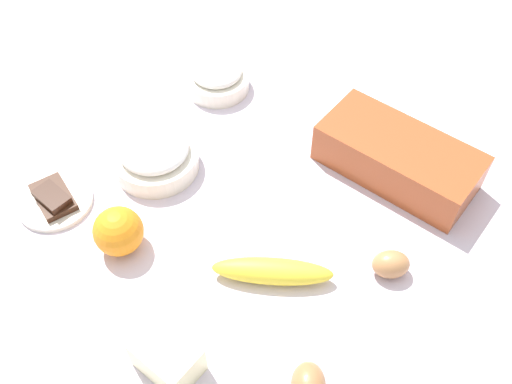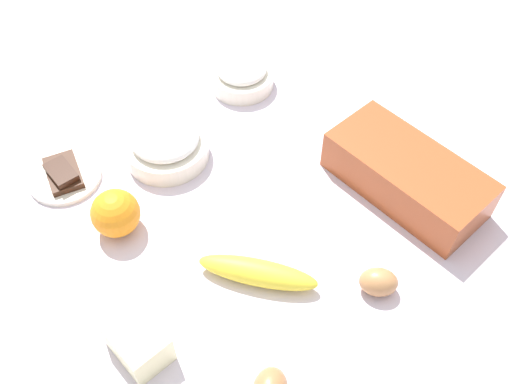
{
  "view_description": "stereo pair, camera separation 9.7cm",
  "coord_description": "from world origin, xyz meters",
  "px_view_note": "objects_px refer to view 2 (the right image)",
  "views": [
    {
      "loc": [
        0.45,
        -0.41,
        0.8
      ],
      "look_at": [
        0.0,
        0.0,
        0.04
      ],
      "focal_mm": 40.57,
      "sensor_mm": 36.0,
      "label": 1
    },
    {
      "loc": [
        0.51,
        -0.33,
        0.8
      ],
      "look_at": [
        0.0,
        0.0,
        0.04
      ],
      "focal_mm": 40.57,
      "sensor_mm": 36.0,
      "label": 2
    }
  ],
  "objects_px": {
    "flour_bowl": "(242,75)",
    "egg_near_butter": "(378,282)",
    "sugar_bowl": "(166,144)",
    "chocolate_plate": "(64,175)",
    "loaf_pan": "(407,174)",
    "banana": "(258,272)",
    "butter_block": "(138,342)",
    "orange_fruit": "(116,213)"
  },
  "relations": [
    {
      "from": "banana",
      "to": "orange_fruit",
      "type": "height_order",
      "value": "orange_fruit"
    },
    {
      "from": "flour_bowl",
      "to": "chocolate_plate",
      "type": "distance_m",
      "value": 0.41
    },
    {
      "from": "loaf_pan",
      "to": "sugar_bowl",
      "type": "relative_size",
      "value": 1.93
    },
    {
      "from": "loaf_pan",
      "to": "banana",
      "type": "relative_size",
      "value": 1.57
    },
    {
      "from": "orange_fruit",
      "to": "chocolate_plate",
      "type": "bearing_deg",
      "value": -166.3
    },
    {
      "from": "sugar_bowl",
      "to": "chocolate_plate",
      "type": "relative_size",
      "value": 1.19
    },
    {
      "from": "loaf_pan",
      "to": "banana",
      "type": "xyz_separation_m",
      "value": [
        0.01,
        -0.31,
        -0.02
      ]
    },
    {
      "from": "egg_near_butter",
      "to": "orange_fruit",
      "type": "bearing_deg",
      "value": -138.83
    },
    {
      "from": "orange_fruit",
      "to": "butter_block",
      "type": "bearing_deg",
      "value": -17.03
    },
    {
      "from": "loaf_pan",
      "to": "chocolate_plate",
      "type": "distance_m",
      "value": 0.6
    },
    {
      "from": "sugar_bowl",
      "to": "chocolate_plate",
      "type": "bearing_deg",
      "value": -105.46
    },
    {
      "from": "orange_fruit",
      "to": "chocolate_plate",
      "type": "relative_size",
      "value": 0.62
    },
    {
      "from": "banana",
      "to": "orange_fruit",
      "type": "relative_size",
      "value": 2.35
    },
    {
      "from": "banana",
      "to": "chocolate_plate",
      "type": "bearing_deg",
      "value": -153.9
    },
    {
      "from": "sugar_bowl",
      "to": "egg_near_butter",
      "type": "distance_m",
      "value": 0.45
    },
    {
      "from": "loaf_pan",
      "to": "sugar_bowl",
      "type": "height_order",
      "value": "loaf_pan"
    },
    {
      "from": "sugar_bowl",
      "to": "chocolate_plate",
      "type": "distance_m",
      "value": 0.19
    },
    {
      "from": "sugar_bowl",
      "to": "chocolate_plate",
      "type": "height_order",
      "value": "sugar_bowl"
    },
    {
      "from": "banana",
      "to": "chocolate_plate",
      "type": "height_order",
      "value": "banana"
    },
    {
      "from": "banana",
      "to": "butter_block",
      "type": "distance_m",
      "value": 0.21
    },
    {
      "from": "butter_block",
      "to": "banana",
      "type": "bearing_deg",
      "value": 91.92
    },
    {
      "from": "orange_fruit",
      "to": "egg_near_butter",
      "type": "relative_size",
      "value": 1.36
    },
    {
      "from": "butter_block",
      "to": "chocolate_plate",
      "type": "xyz_separation_m",
      "value": [
        -0.37,
        0.03,
        -0.02
      ]
    },
    {
      "from": "loaf_pan",
      "to": "banana",
      "type": "bearing_deg",
      "value": -97.19
    },
    {
      "from": "flour_bowl",
      "to": "egg_near_butter",
      "type": "distance_m",
      "value": 0.53
    },
    {
      "from": "banana",
      "to": "egg_near_butter",
      "type": "height_order",
      "value": "egg_near_butter"
    },
    {
      "from": "flour_bowl",
      "to": "sugar_bowl",
      "type": "bearing_deg",
      "value": -67.3
    },
    {
      "from": "flour_bowl",
      "to": "egg_near_butter",
      "type": "height_order",
      "value": "flour_bowl"
    },
    {
      "from": "loaf_pan",
      "to": "orange_fruit",
      "type": "xyz_separation_m",
      "value": [
        -0.2,
        -0.46,
        -0.0
      ]
    },
    {
      "from": "butter_block",
      "to": "orange_fruit",
      "type": "bearing_deg",
      "value": 162.97
    },
    {
      "from": "loaf_pan",
      "to": "egg_near_butter",
      "type": "distance_m",
      "value": 0.21
    },
    {
      "from": "chocolate_plate",
      "to": "flour_bowl",
      "type": "bearing_deg",
      "value": 96.03
    },
    {
      "from": "loaf_pan",
      "to": "flour_bowl",
      "type": "xyz_separation_m",
      "value": [
        -0.39,
        -0.09,
        -0.01
      ]
    },
    {
      "from": "sugar_bowl",
      "to": "butter_block",
      "type": "xyz_separation_m",
      "value": [
        0.32,
        -0.21,
        -0.0
      ]
    },
    {
      "from": "sugar_bowl",
      "to": "banana",
      "type": "xyz_separation_m",
      "value": [
        0.31,
        -0.0,
        -0.01
      ]
    },
    {
      "from": "butter_block",
      "to": "chocolate_plate",
      "type": "distance_m",
      "value": 0.37
    },
    {
      "from": "flour_bowl",
      "to": "butter_block",
      "type": "xyz_separation_m",
      "value": [
        0.41,
        -0.43,
        0.0
      ]
    },
    {
      "from": "flour_bowl",
      "to": "butter_block",
      "type": "relative_size",
      "value": 1.44
    },
    {
      "from": "butter_block",
      "to": "egg_near_butter",
      "type": "distance_m",
      "value": 0.37
    },
    {
      "from": "loaf_pan",
      "to": "flour_bowl",
      "type": "relative_size",
      "value": 2.29
    },
    {
      "from": "loaf_pan",
      "to": "orange_fruit",
      "type": "bearing_deg",
      "value": -122.88
    },
    {
      "from": "loaf_pan",
      "to": "butter_block",
      "type": "bearing_deg",
      "value": -97.29
    }
  ]
}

